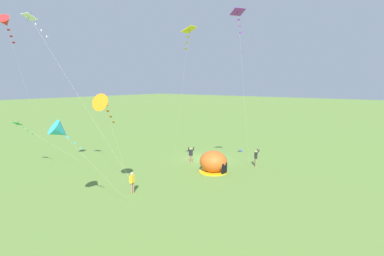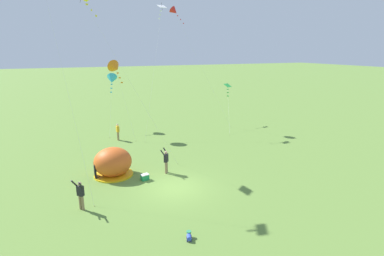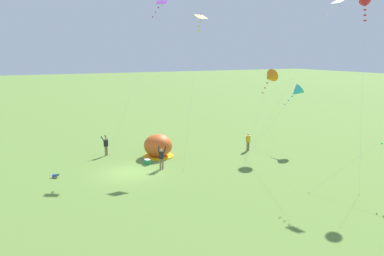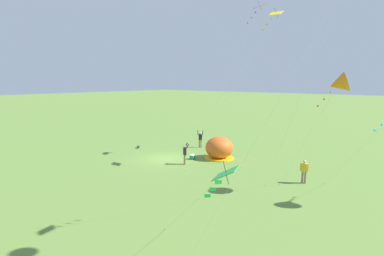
{
  "view_description": "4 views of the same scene",
  "coord_description": "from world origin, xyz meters",
  "px_view_note": "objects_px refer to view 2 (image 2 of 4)",
  "views": [
    {
      "loc": [
        -19.11,
        27.45,
        8.66
      ],
      "look_at": [
        0.81,
        1.63,
        3.72
      ],
      "focal_mm": 28.0,
      "sensor_mm": 36.0,
      "label": 1
    },
    {
      "loc": [
        -6.22,
        -17.26,
        8.93
      ],
      "look_at": [
        2.7,
        3.4,
        3.01
      ],
      "focal_mm": 28.0,
      "sensor_mm": 36.0,
      "label": 2
    },
    {
      "loc": [
        27.96,
        -8.34,
        9.44
      ],
      "look_at": [
        2.56,
        4.23,
        3.73
      ],
      "focal_mm": 35.0,
      "sensor_mm": 36.0,
      "label": 3
    },
    {
      "loc": [
        19.6,
        19.51,
        7.38
      ],
      "look_at": [
        2.36,
        5.15,
        3.79
      ],
      "focal_mm": 28.0,
      "sensor_mm": 36.0,
      "label": 4
    }
  ],
  "objects_px": {
    "popup_tent": "(113,162)",
    "person_arms_raised": "(80,194)",
    "person_flying_kite": "(166,160)",
    "kite_green": "(228,88)",
    "toddler_crawling": "(189,236)",
    "kite_white": "(161,11)",
    "cooler_box": "(145,177)",
    "kite_orange": "(115,68)",
    "kite_yellow": "(85,3)",
    "kite_red": "(174,11)",
    "kite_cyan": "(112,80)",
    "person_center_field": "(118,131)"
  },
  "relations": [
    {
      "from": "popup_tent",
      "to": "person_arms_raised",
      "type": "height_order",
      "value": "popup_tent"
    },
    {
      "from": "person_arms_raised",
      "to": "person_flying_kite",
      "type": "bearing_deg",
      "value": 26.8
    },
    {
      "from": "person_flying_kite",
      "to": "kite_green",
      "type": "relative_size",
      "value": 0.33
    },
    {
      "from": "toddler_crawling",
      "to": "kite_white",
      "type": "xyz_separation_m",
      "value": [
        5.87,
        21.74,
        12.88
      ]
    },
    {
      "from": "cooler_box",
      "to": "kite_green",
      "type": "xyz_separation_m",
      "value": [
        13.82,
        12.61,
        4.2
      ]
    },
    {
      "from": "popup_tent",
      "to": "toddler_crawling",
      "type": "distance_m",
      "value": 9.52
    },
    {
      "from": "popup_tent",
      "to": "kite_green",
      "type": "bearing_deg",
      "value": 34.68
    },
    {
      "from": "kite_green",
      "to": "kite_orange",
      "type": "xyz_separation_m",
      "value": [
        -13.37,
        -0.22,
        2.72
      ]
    },
    {
      "from": "cooler_box",
      "to": "person_flying_kite",
      "type": "distance_m",
      "value": 2.04
    },
    {
      "from": "kite_yellow",
      "to": "popup_tent",
      "type": "bearing_deg",
      "value": -82.53
    },
    {
      "from": "kite_green",
      "to": "kite_red",
      "type": "bearing_deg",
      "value": 153.87
    },
    {
      "from": "kite_green",
      "to": "kite_orange",
      "type": "relative_size",
      "value": 0.72
    },
    {
      "from": "kite_cyan",
      "to": "kite_yellow",
      "type": "bearing_deg",
      "value": -107.94
    },
    {
      "from": "person_arms_raised",
      "to": "kite_cyan",
      "type": "xyz_separation_m",
      "value": [
        4.89,
        18.25,
        4.61
      ]
    },
    {
      "from": "toddler_crawling",
      "to": "kite_red",
      "type": "bearing_deg",
      "value": 71.11
    },
    {
      "from": "toddler_crawling",
      "to": "kite_orange",
      "type": "bearing_deg",
      "value": 89.31
    },
    {
      "from": "cooler_box",
      "to": "kite_yellow",
      "type": "relative_size",
      "value": 0.05
    },
    {
      "from": "cooler_box",
      "to": "toddler_crawling",
      "type": "relative_size",
      "value": 1.09
    },
    {
      "from": "cooler_box",
      "to": "toddler_crawling",
      "type": "bearing_deg",
      "value": -88.36
    },
    {
      "from": "popup_tent",
      "to": "person_center_field",
      "type": "height_order",
      "value": "popup_tent"
    },
    {
      "from": "person_center_field",
      "to": "kite_yellow",
      "type": "relative_size",
      "value": 0.13
    },
    {
      "from": "person_center_field",
      "to": "kite_cyan",
      "type": "height_order",
      "value": "kite_cyan"
    },
    {
      "from": "person_flying_kite",
      "to": "kite_cyan",
      "type": "distance_m",
      "value": 15.88
    },
    {
      "from": "toddler_crawling",
      "to": "person_center_field",
      "type": "xyz_separation_m",
      "value": [
        -0.24,
        17.97,
        0.79
      ]
    },
    {
      "from": "toddler_crawling",
      "to": "person_arms_raised",
      "type": "relative_size",
      "value": 0.29
    },
    {
      "from": "person_arms_raised",
      "to": "cooler_box",
      "type": "bearing_deg",
      "value": 29.82
    },
    {
      "from": "kite_cyan",
      "to": "kite_white",
      "type": "xyz_separation_m",
      "value": [
        5.57,
        -1.52,
        7.44
      ]
    },
    {
      "from": "person_center_field",
      "to": "kite_red",
      "type": "height_order",
      "value": "kite_red"
    },
    {
      "from": "kite_white",
      "to": "kite_cyan",
      "type": "bearing_deg",
      "value": 164.7
    },
    {
      "from": "popup_tent",
      "to": "person_flying_kite",
      "type": "bearing_deg",
      "value": -17.06
    },
    {
      "from": "kite_cyan",
      "to": "kite_white",
      "type": "distance_m",
      "value": 9.42
    },
    {
      "from": "popup_tent",
      "to": "toddler_crawling",
      "type": "height_order",
      "value": "popup_tent"
    },
    {
      "from": "popup_tent",
      "to": "cooler_box",
      "type": "xyz_separation_m",
      "value": [
        1.9,
        -1.73,
        -0.78
      ]
    },
    {
      "from": "cooler_box",
      "to": "person_arms_raised",
      "type": "height_order",
      "value": "person_arms_raised"
    },
    {
      "from": "person_center_field",
      "to": "kite_orange",
      "type": "distance_m",
      "value": 6.5
    },
    {
      "from": "kite_cyan",
      "to": "kite_yellow",
      "type": "height_order",
      "value": "kite_yellow"
    },
    {
      "from": "toddler_crawling",
      "to": "person_arms_raised",
      "type": "height_order",
      "value": "person_arms_raised"
    },
    {
      "from": "person_arms_raised",
      "to": "kite_cyan",
      "type": "height_order",
      "value": "kite_cyan"
    },
    {
      "from": "kite_orange",
      "to": "person_flying_kite",
      "type": "bearing_deg",
      "value": -83.57
    },
    {
      "from": "person_center_field",
      "to": "kite_red",
      "type": "relative_size",
      "value": 0.12
    },
    {
      "from": "toddler_crawling",
      "to": "kite_cyan",
      "type": "height_order",
      "value": "kite_cyan"
    },
    {
      "from": "person_arms_raised",
      "to": "kite_yellow",
      "type": "distance_m",
      "value": 14.58
    },
    {
      "from": "cooler_box",
      "to": "popup_tent",
      "type": "bearing_deg",
      "value": 137.56
    },
    {
      "from": "kite_red",
      "to": "kite_cyan",
      "type": "bearing_deg",
      "value": 177.63
    },
    {
      "from": "person_flying_kite",
      "to": "kite_red",
      "type": "relative_size",
      "value": 0.14
    },
    {
      "from": "kite_green",
      "to": "kite_cyan",
      "type": "bearing_deg",
      "value": 166.74
    },
    {
      "from": "cooler_box",
      "to": "kite_orange",
      "type": "relative_size",
      "value": 0.08
    },
    {
      "from": "person_center_field",
      "to": "kite_green",
      "type": "xyz_separation_m",
      "value": [
        13.85,
        2.16,
        3.46
      ]
    },
    {
      "from": "toddler_crawling",
      "to": "kite_red",
      "type": "distance_m",
      "value": 27.53
    },
    {
      "from": "person_flying_kite",
      "to": "kite_white",
      "type": "distance_m",
      "value": 18.69
    }
  ]
}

